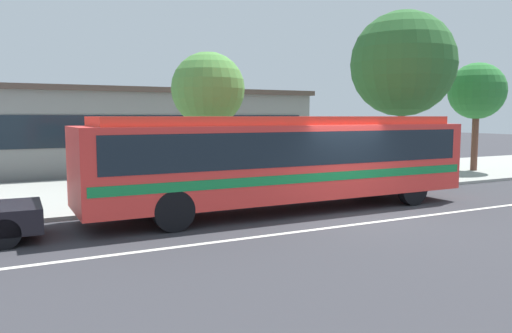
# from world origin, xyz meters

# --- Properties ---
(ground_plane) EXTENTS (120.00, 120.00, 0.00)m
(ground_plane) POSITION_xyz_m (0.00, 0.00, 0.00)
(ground_plane) COLOR #343439
(sidewalk_slab) EXTENTS (60.00, 8.00, 0.12)m
(sidewalk_slab) POSITION_xyz_m (0.00, 7.05, 0.06)
(sidewalk_slab) COLOR #9B9C95
(sidewalk_slab) RESTS_ON ground_plane
(lane_stripe_center) EXTENTS (56.00, 0.16, 0.01)m
(lane_stripe_center) POSITION_xyz_m (0.00, -0.80, 0.00)
(lane_stripe_center) COLOR silver
(lane_stripe_center) RESTS_ON ground_plane
(transit_bus) EXTENTS (11.62, 2.54, 2.73)m
(transit_bus) POSITION_xyz_m (-1.28, 1.70, 1.59)
(transit_bus) COLOR #EC3731
(transit_bus) RESTS_ON ground_plane
(pedestrian_waiting_near_sign) EXTENTS (0.45, 0.45, 1.76)m
(pedestrian_waiting_near_sign) POSITION_xyz_m (3.11, 4.14, 1.15)
(pedestrian_waiting_near_sign) COLOR #182345
(pedestrian_waiting_near_sign) RESTS_ON sidewalk_slab
(bus_stop_sign) EXTENTS (0.11, 0.44, 2.52)m
(bus_stop_sign) POSITION_xyz_m (1.71, 3.58, 1.73)
(bus_stop_sign) COLOR gray
(bus_stop_sign) RESTS_ON sidewalk_slab
(street_tree_near_stop) EXTENTS (2.54, 2.54, 4.82)m
(street_tree_near_stop) POSITION_xyz_m (-2.13, 5.47, 3.62)
(street_tree_near_stop) COLOR brown
(street_tree_near_stop) RESTS_ON sidewalk_slab
(street_tree_mid_block) EXTENTS (4.39, 4.39, 7.00)m
(street_tree_mid_block) POSITION_xyz_m (6.59, 5.31, 4.91)
(street_tree_mid_block) COLOR brown
(street_tree_mid_block) RESTS_ON sidewalk_slab
(street_tree_far_end) EXTENTS (2.69, 2.69, 5.16)m
(street_tree_far_end) POSITION_xyz_m (11.78, 5.77, 3.90)
(street_tree_far_end) COLOR brown
(street_tree_far_end) RESTS_ON sidewalk_slab
(station_building) EXTENTS (17.00, 6.64, 4.05)m
(station_building) POSITION_xyz_m (-2.24, 14.66, 2.04)
(station_building) COLOR gray
(station_building) RESTS_ON ground_plane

